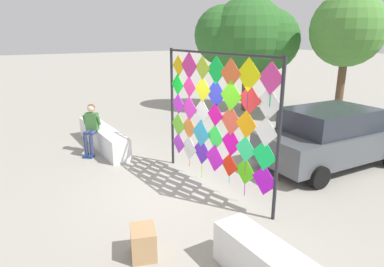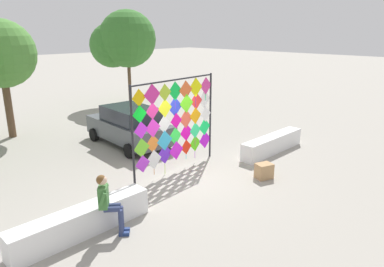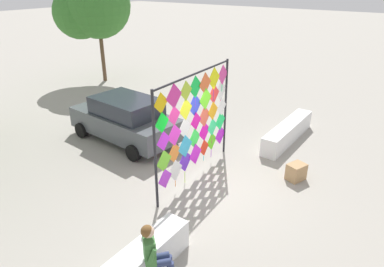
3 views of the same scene
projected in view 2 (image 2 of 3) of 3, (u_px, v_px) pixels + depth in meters
The scene contains 8 objects.
ground at pixel (188, 177), 11.55m from camera, with size 120.00×120.00×0.00m, color #9E998E.
plaza_ledge_left at pixel (83, 221), 8.28m from camera, with size 3.44×0.55×0.67m, color white.
plaza_ledge_right at pixel (272, 144), 13.85m from camera, with size 3.44×0.55×0.67m, color white.
kite_display_rack at pixel (176, 119), 11.66m from camera, with size 3.74×0.28×3.16m.
seated_vendor at pixel (108, 200), 8.11m from camera, with size 0.73×0.70×1.51m.
parked_car at pixel (129, 125), 14.64m from camera, with size 2.23×4.28×1.62m.
cardboard_box_large at pixel (264, 171), 11.44m from camera, with size 0.51×0.39×0.50m, color tan.
tree_broadleaf at pixel (123, 41), 21.75m from camera, with size 3.70×3.90×5.82m.
Camera 2 is at (-7.52, -7.56, 4.66)m, focal length 33.09 mm.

